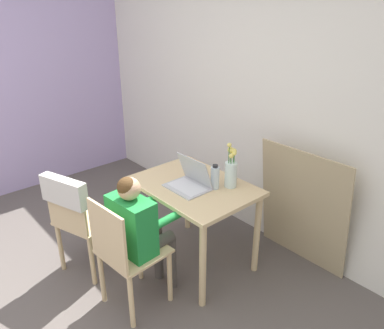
{
  "coord_description": "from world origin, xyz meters",
  "views": [
    {
      "loc": [
        1.99,
        -0.26,
        2.02
      ],
      "look_at": [
        0.08,
        1.4,
        0.9
      ],
      "focal_mm": 35.0,
      "sensor_mm": 36.0,
      "label": 1
    }
  ],
  "objects": [
    {
      "name": "water_bottle",
      "position": [
        0.22,
        1.51,
        0.81
      ],
      "size": [
        0.07,
        0.07,
        0.19
      ],
      "color": "silver",
      "rests_on": "dining_table"
    },
    {
      "name": "chair_spare",
      "position": [
        -0.4,
        0.67,
        0.59
      ],
      "size": [
        0.51,
        0.53,
        0.87
      ],
      "rotation": [
        0.0,
        0.0,
        3.46
      ],
      "color": "#D6B784",
      "rests_on": "ground_plane"
    },
    {
      "name": "wall_back",
      "position": [
        0.0,
        2.23,
        1.25
      ],
      "size": [
        6.4,
        0.05,
        2.5
      ],
      "color": "white",
      "rests_on": "ground_plane"
    },
    {
      "name": "dining_table",
      "position": [
        0.07,
        1.44,
        0.6
      ],
      "size": [
        0.93,
        0.67,
        0.72
      ],
      "color": "#D6B784",
      "rests_on": "ground_plane"
    },
    {
      "name": "cardboard_panel",
      "position": [
        0.63,
        2.1,
        0.5
      ],
      "size": [
        0.78,
        0.15,
        1.0
      ],
      "color": "tan",
      "rests_on": "ground_plane"
    },
    {
      "name": "flower_vase",
      "position": [
        0.28,
        1.62,
        0.84
      ],
      "size": [
        0.09,
        0.09,
        0.35
      ],
      "color": "silver",
      "rests_on": "dining_table"
    },
    {
      "name": "laptop",
      "position": [
        0.08,
        1.39,
        0.77
      ],
      "size": [
        0.32,
        0.24,
        0.24
      ],
      "rotation": [
        0.0,
        0.0,
        -0.0
      ],
      "color": "#B2B2B7",
      "rests_on": "dining_table"
    },
    {
      "name": "person_seated",
      "position": [
        0.14,
        0.87,
        0.62
      ],
      "size": [
        0.37,
        0.45,
        1.0
      ],
      "rotation": [
        0.0,
        0.0,
        3.22
      ],
      "color": "#1E8438",
      "rests_on": "ground_plane"
    },
    {
      "name": "chair_occupied",
      "position": [
        0.15,
        0.76,
        0.45
      ],
      "size": [
        0.43,
        0.43,
        0.86
      ],
      "rotation": [
        0.0,
        0.0,
        3.22
      ],
      "color": "#D6B784",
      "rests_on": "ground_plane"
    }
  ]
}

